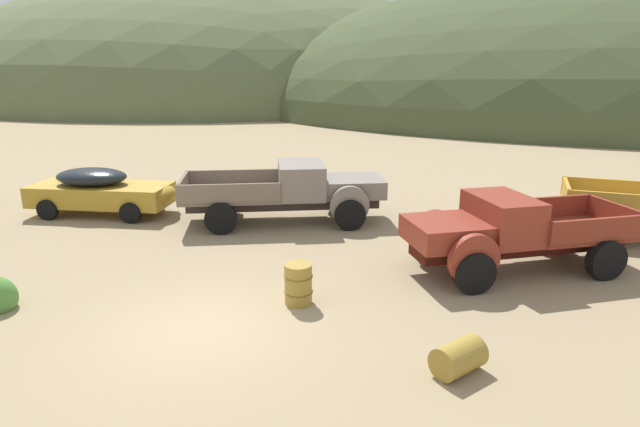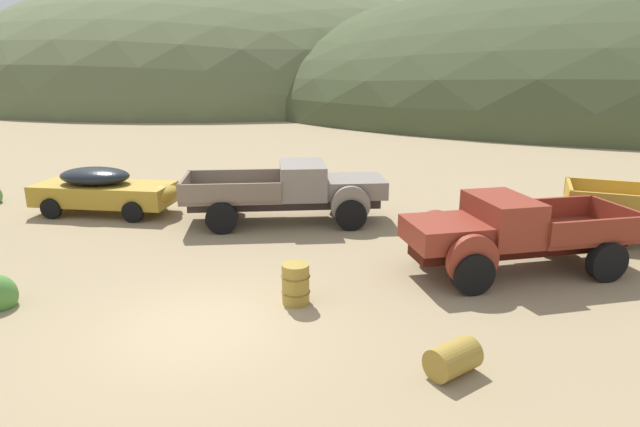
% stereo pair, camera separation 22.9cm
% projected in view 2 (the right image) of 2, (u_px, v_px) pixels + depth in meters
% --- Properties ---
extents(ground_plane, '(300.00, 300.00, 0.00)m').
position_uv_depth(ground_plane, '(197.00, 328.00, 10.43)').
color(ground_plane, '#998460').
extents(hill_far_left, '(80.38, 84.37, 33.26)m').
position_uv_depth(hill_far_left, '(237.00, 93.00, 84.97)').
color(hill_far_left, '#56603D').
rests_on(hill_far_left, ground).
extents(hill_far_right, '(87.94, 70.85, 28.11)m').
position_uv_depth(hill_far_right, '(623.00, 106.00, 62.04)').
color(hill_far_right, '#424C2D').
rests_on(hill_far_right, ground).
extents(car_mustard, '(4.96, 2.20, 1.57)m').
position_uv_depth(car_mustard, '(108.00, 190.00, 18.04)').
color(car_mustard, '#B28928').
rests_on(car_mustard, ground).
extents(truck_primer_gray, '(6.58, 3.21, 1.89)m').
position_uv_depth(truck_primer_gray, '(300.00, 191.00, 17.14)').
color(truck_primer_gray, '#3D322D').
rests_on(truck_primer_gray, ground).
extents(truck_rust_red, '(5.91, 3.57, 1.89)m').
position_uv_depth(truck_rust_red, '(503.00, 233.00, 12.95)').
color(truck_rust_red, '#42140D').
rests_on(truck_rust_red, ground).
extents(oil_drum_by_truck, '(0.62, 0.62, 0.88)m').
position_uv_depth(oil_drum_by_truck, '(296.00, 284.00, 11.39)').
color(oil_drum_by_truck, olive).
rests_on(oil_drum_by_truck, ground).
extents(oil_drum_tipped, '(1.03, 0.99, 0.56)m').
position_uv_depth(oil_drum_tipped, '(453.00, 359.00, 8.82)').
color(oil_drum_tipped, olive).
rests_on(oil_drum_tipped, ground).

